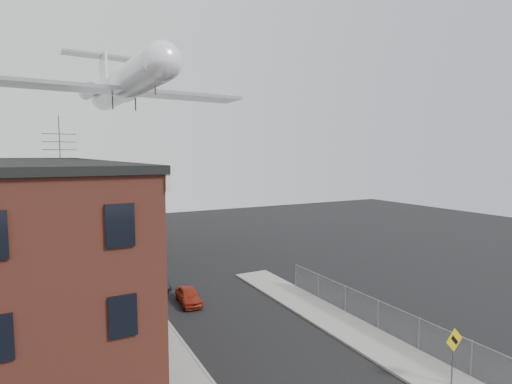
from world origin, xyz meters
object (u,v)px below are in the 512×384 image
(street_tree, at_px, (109,230))
(car_near, at_px, (189,295))
(car_mid, at_px, (157,280))
(utility_pole, at_px, (124,236))
(airplane, at_px, (124,85))
(warning_sign, at_px, (454,348))
(car_far, at_px, (131,239))

(street_tree, height_order, car_near, street_tree)
(street_tree, relative_size, car_mid, 1.34)
(utility_pole, xyz_separation_m, street_tree, (0.33, 9.92, -1.22))
(car_near, height_order, airplane, airplane)
(warning_sign, bearing_deg, airplane, 107.09)
(street_tree, relative_size, airplane, 0.21)
(warning_sign, height_order, street_tree, street_tree)
(airplane, bearing_deg, car_mid, -86.98)
(car_far, bearing_deg, car_near, -83.38)
(warning_sign, bearing_deg, car_far, 101.22)
(utility_pole, xyz_separation_m, car_near, (3.80, -3.39, -4.08))
(utility_pole, distance_m, street_tree, 10.00)
(street_tree, distance_m, car_far, 9.48)
(car_far, xyz_separation_m, airplane, (-1.59, -8.05, 16.77))
(warning_sign, xyz_separation_m, car_near, (-7.40, 15.64, -1.29))
(street_tree, relative_size, car_far, 1.21)
(warning_sign, height_order, car_near, warning_sign)
(car_near, distance_m, airplane, 21.68)
(car_mid, distance_m, airplane, 19.08)
(car_near, bearing_deg, utility_pole, 143.06)
(car_far, height_order, airplane, airplane)
(warning_sign, distance_m, street_tree, 30.96)
(car_far, bearing_deg, airplane, -94.58)
(utility_pole, bearing_deg, airplane, 77.82)
(street_tree, bearing_deg, car_near, -75.38)
(car_near, bearing_deg, car_far, 94.77)
(utility_pole, height_order, street_tree, utility_pole)
(car_mid, bearing_deg, airplane, 94.25)
(warning_sign, xyz_separation_m, street_tree, (-10.87, 28.95, 1.57))
(car_far, relative_size, airplane, 0.17)
(street_tree, height_order, car_far, street_tree)
(car_mid, bearing_deg, warning_sign, -65.85)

